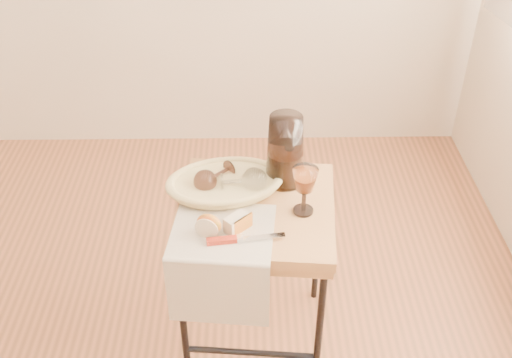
{
  "coord_description": "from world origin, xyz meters",
  "views": [
    {
      "loc": [
        0.64,
        -1.13,
        1.86
      ],
      "look_at": [
        0.66,
        0.37,
        0.76
      ],
      "focal_mm": 42.73,
      "sensor_mm": 36.0,
      "label": 1
    }
  ],
  "objects_px": {
    "side_table": "(256,276)",
    "apple_half": "(209,224)",
    "bread_basket": "(225,185)",
    "table_knife": "(243,238)",
    "pitcher": "(285,150)",
    "wine_goblet": "(304,191)",
    "tea_towel": "(223,231)",
    "goblet_lying_a": "(216,176)",
    "goblet_lying_b": "(240,181)"
  },
  "relations": [
    {
      "from": "tea_towel",
      "to": "apple_half",
      "type": "height_order",
      "value": "apple_half"
    },
    {
      "from": "pitcher",
      "to": "wine_goblet",
      "type": "bearing_deg",
      "value": -78.97
    },
    {
      "from": "tea_towel",
      "to": "wine_goblet",
      "type": "height_order",
      "value": "wine_goblet"
    },
    {
      "from": "bread_basket",
      "to": "table_knife",
      "type": "height_order",
      "value": "bread_basket"
    },
    {
      "from": "bread_basket",
      "to": "table_knife",
      "type": "distance_m",
      "value": 0.26
    },
    {
      "from": "tea_towel",
      "to": "table_knife",
      "type": "bearing_deg",
      "value": -30.1
    },
    {
      "from": "wine_goblet",
      "to": "apple_half",
      "type": "distance_m",
      "value": 0.31
    },
    {
      "from": "apple_half",
      "to": "goblet_lying_b",
      "type": "bearing_deg",
      "value": 81.48
    },
    {
      "from": "side_table",
      "to": "tea_towel",
      "type": "xyz_separation_m",
      "value": [
        -0.1,
        -0.13,
        0.32
      ]
    },
    {
      "from": "side_table",
      "to": "goblet_lying_a",
      "type": "xyz_separation_m",
      "value": [
        -0.13,
        0.1,
        0.37
      ]
    },
    {
      "from": "side_table",
      "to": "bread_basket",
      "type": "distance_m",
      "value": 0.37
    },
    {
      "from": "side_table",
      "to": "apple_half",
      "type": "distance_m",
      "value": 0.41
    },
    {
      "from": "apple_half",
      "to": "table_knife",
      "type": "relative_size",
      "value": 0.34
    },
    {
      "from": "goblet_lying_a",
      "to": "pitcher",
      "type": "bearing_deg",
      "value": 146.12
    },
    {
      "from": "side_table",
      "to": "wine_goblet",
      "type": "distance_m",
      "value": 0.43
    },
    {
      "from": "side_table",
      "to": "tea_towel",
      "type": "distance_m",
      "value": 0.36
    },
    {
      "from": "side_table",
      "to": "goblet_lying_b",
      "type": "xyz_separation_m",
      "value": [
        -0.05,
        0.06,
        0.37
      ]
    },
    {
      "from": "side_table",
      "to": "wine_goblet",
      "type": "height_order",
      "value": "wine_goblet"
    },
    {
      "from": "side_table",
      "to": "goblet_lying_b",
      "type": "height_order",
      "value": "goblet_lying_b"
    },
    {
      "from": "bread_basket",
      "to": "wine_goblet",
      "type": "height_order",
      "value": "wine_goblet"
    },
    {
      "from": "side_table",
      "to": "apple_half",
      "type": "height_order",
      "value": "apple_half"
    },
    {
      "from": "side_table",
      "to": "bread_basket",
      "type": "bearing_deg",
      "value": 141.43
    },
    {
      "from": "side_table",
      "to": "pitcher",
      "type": "bearing_deg",
      "value": 53.57
    },
    {
      "from": "bread_basket",
      "to": "goblet_lying_a",
      "type": "distance_m",
      "value": 0.04
    },
    {
      "from": "goblet_lying_b",
      "to": "side_table",
      "type": "bearing_deg",
      "value": -55.52
    },
    {
      "from": "goblet_lying_a",
      "to": "apple_half",
      "type": "xyz_separation_m",
      "value": [
        -0.01,
        -0.23,
        -0.01
      ]
    },
    {
      "from": "bread_basket",
      "to": "wine_goblet",
      "type": "distance_m",
      "value": 0.28
    },
    {
      "from": "pitcher",
      "to": "side_table",
      "type": "bearing_deg",
      "value": -132.61
    },
    {
      "from": "goblet_lying_b",
      "to": "table_knife",
      "type": "relative_size",
      "value": 0.59
    },
    {
      "from": "wine_goblet",
      "to": "bread_basket",
      "type": "bearing_deg",
      "value": 155.65
    },
    {
      "from": "side_table",
      "to": "apple_half",
      "type": "xyz_separation_m",
      "value": [
        -0.14,
        -0.14,
        0.36
      ]
    },
    {
      "from": "bread_basket",
      "to": "goblet_lying_a",
      "type": "xyz_separation_m",
      "value": [
        -0.03,
        0.02,
        0.03
      ]
    },
    {
      "from": "tea_towel",
      "to": "table_knife",
      "type": "height_order",
      "value": "table_knife"
    },
    {
      "from": "table_knife",
      "to": "goblet_lying_a",
      "type": "bearing_deg",
      "value": 100.68
    },
    {
      "from": "side_table",
      "to": "pitcher",
      "type": "relative_size",
      "value": 2.21
    },
    {
      "from": "goblet_lying_b",
      "to": "pitcher",
      "type": "relative_size",
      "value": 0.47
    },
    {
      "from": "tea_towel",
      "to": "goblet_lying_a",
      "type": "relative_size",
      "value": 2.44
    },
    {
      "from": "goblet_lying_a",
      "to": "goblet_lying_b",
      "type": "xyz_separation_m",
      "value": [
        0.08,
        -0.04,
        0.0
      ]
    },
    {
      "from": "side_table",
      "to": "wine_goblet",
      "type": "bearing_deg",
      "value": -12.47
    },
    {
      "from": "bread_basket",
      "to": "pitcher",
      "type": "xyz_separation_m",
      "value": [
        0.2,
        0.05,
        0.1
      ]
    },
    {
      "from": "bread_basket",
      "to": "table_knife",
      "type": "relative_size",
      "value": 1.49
    },
    {
      "from": "bread_basket",
      "to": "apple_half",
      "type": "height_order",
      "value": "apple_half"
    },
    {
      "from": "goblet_lying_a",
      "to": "side_table",
      "type": "bearing_deg",
      "value": 100.73
    },
    {
      "from": "wine_goblet",
      "to": "apple_half",
      "type": "height_order",
      "value": "wine_goblet"
    },
    {
      "from": "goblet_lying_b",
      "to": "wine_goblet",
      "type": "height_order",
      "value": "wine_goblet"
    },
    {
      "from": "tea_towel",
      "to": "pitcher",
      "type": "distance_m",
      "value": 0.35
    },
    {
      "from": "pitcher",
      "to": "apple_half",
      "type": "height_order",
      "value": "pitcher"
    },
    {
      "from": "goblet_lying_b",
      "to": "pitcher",
      "type": "distance_m",
      "value": 0.18
    },
    {
      "from": "tea_towel",
      "to": "wine_goblet",
      "type": "bearing_deg",
      "value": 26.65
    },
    {
      "from": "side_table",
      "to": "pitcher",
      "type": "xyz_separation_m",
      "value": [
        0.1,
        0.13,
        0.44
      ]
    }
  ]
}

